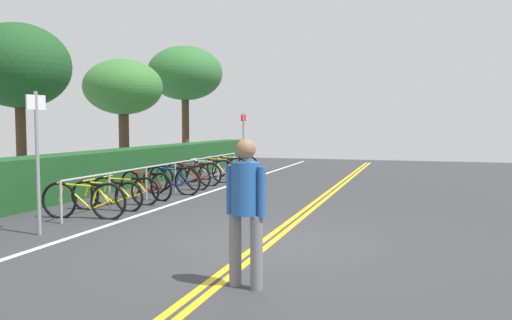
% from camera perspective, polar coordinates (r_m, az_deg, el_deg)
% --- Properties ---
extents(ground_plane, '(38.26, 13.39, 0.05)m').
position_cam_1_polar(ground_plane, '(8.07, 1.16, -9.26)').
color(ground_plane, '#353538').
extents(centre_line_yellow_inner, '(34.44, 0.10, 0.00)m').
position_cam_1_polar(centre_line_yellow_inner, '(8.04, 1.71, -9.11)').
color(centre_line_yellow_inner, gold).
rests_on(centre_line_yellow_inner, ground_plane).
extents(centre_line_yellow_outer, '(34.44, 0.10, 0.00)m').
position_cam_1_polar(centre_line_yellow_outer, '(8.09, 0.61, -9.03)').
color(centre_line_yellow_outer, gold).
rests_on(centre_line_yellow_outer, ground_plane).
extents(bike_lane_stripe_white, '(34.44, 0.12, 0.00)m').
position_cam_1_polar(bike_lane_stripe_white, '(9.40, -17.52, -7.37)').
color(bike_lane_stripe_white, white).
rests_on(bike_lane_stripe_white, ground_plane).
extents(bike_rack, '(9.39, 0.05, 0.80)m').
position_cam_1_polar(bike_rack, '(14.05, -8.91, -1.00)').
color(bike_rack, '#9EA0A5').
rests_on(bike_rack, ground_plane).
extents(bicycle_0, '(0.46, 1.74, 0.76)m').
position_cam_1_polar(bicycle_0, '(10.51, -18.48, -4.26)').
color(bicycle_0, black).
rests_on(bicycle_0, ground_plane).
extents(bicycle_1, '(0.46, 1.68, 0.68)m').
position_cam_1_polar(bicycle_1, '(11.36, -16.13, -3.80)').
color(bicycle_1, black).
rests_on(bicycle_1, ground_plane).
extents(bicycle_2, '(0.46, 1.62, 0.69)m').
position_cam_1_polar(bicycle_2, '(12.05, -14.27, -3.30)').
color(bicycle_2, black).
rests_on(bicycle_2, ground_plane).
extents(bicycle_3, '(0.63, 1.69, 0.73)m').
position_cam_1_polar(bicycle_3, '(12.84, -12.08, -2.74)').
color(bicycle_3, black).
rests_on(bicycle_3, ground_plane).
extents(bicycle_4, '(0.46, 1.71, 0.78)m').
position_cam_1_polar(bicycle_4, '(13.59, -9.33, -2.23)').
color(bicycle_4, black).
rests_on(bicycle_4, ground_plane).
extents(bicycle_5, '(0.49, 1.76, 0.74)m').
position_cam_1_polar(bicycle_5, '(14.45, -8.43, -1.92)').
color(bicycle_5, black).
rests_on(bicycle_5, ground_plane).
extents(bicycle_6, '(0.49, 1.73, 0.74)m').
position_cam_1_polar(bicycle_6, '(15.37, -6.98, -1.55)').
color(bicycle_6, black).
rests_on(bicycle_6, ground_plane).
extents(bicycle_7, '(0.46, 1.83, 0.77)m').
position_cam_1_polar(bicycle_7, '(16.19, -5.44, -1.21)').
color(bicycle_7, black).
rests_on(bicycle_7, ground_plane).
extents(bicycle_8, '(0.53, 1.83, 0.78)m').
position_cam_1_polar(bicycle_8, '(16.93, -3.87, -0.95)').
color(bicycle_8, black).
rests_on(bicycle_8, ground_plane).
extents(bicycle_9, '(0.62, 1.76, 0.79)m').
position_cam_1_polar(bicycle_9, '(17.85, -2.57, -0.68)').
color(bicycle_9, black).
rests_on(bicycle_9, ground_plane).
extents(pedestrian, '(0.32, 0.48, 1.66)m').
position_cam_1_polar(pedestrian, '(5.72, -1.14, -4.76)').
color(pedestrian, slate).
rests_on(pedestrian, ground_plane).
extents(sign_post_near, '(0.36, 0.10, 2.36)m').
position_cam_1_polar(sign_post_near, '(9.13, -23.00, 1.08)').
color(sign_post_near, gray).
rests_on(sign_post_near, ground_plane).
extents(sign_post_far, '(0.36, 0.08, 2.22)m').
position_cam_1_polar(sign_post_far, '(18.91, -1.39, 2.53)').
color(sign_post_far, gray).
rests_on(sign_post_far, ground_plane).
extents(hedge_backdrop, '(18.34, 1.03, 1.09)m').
position_cam_1_polar(hedge_backdrop, '(16.33, -12.94, -0.60)').
color(hedge_backdrop, '#1C4C21').
rests_on(hedge_backdrop, ground_plane).
extents(tree_mid, '(2.68, 2.68, 4.47)m').
position_cam_1_polar(tree_mid, '(15.18, -24.70, 9.35)').
color(tree_mid, '#473323').
rests_on(tree_mid, ground_plane).
extents(tree_far_right, '(2.76, 2.76, 4.09)m').
position_cam_1_polar(tree_far_right, '(18.90, -14.45, 7.70)').
color(tree_far_right, '#473323').
rests_on(tree_far_right, ground_plane).
extents(tree_extra, '(3.38, 3.38, 5.32)m').
position_cam_1_polar(tree_extra, '(23.78, -7.84, 9.40)').
color(tree_extra, '#473323').
rests_on(tree_extra, ground_plane).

